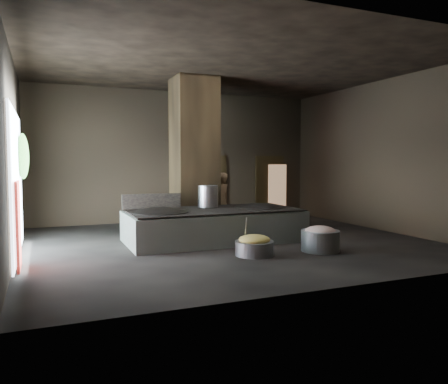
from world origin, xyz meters
name	(u,v)px	position (x,y,z in m)	size (l,w,h in m)	color
floor	(229,243)	(0.00, 0.00, -0.05)	(10.00, 9.00, 0.10)	black
ceiling	(229,63)	(0.00, 0.00, 4.55)	(10.00, 9.00, 0.10)	black
back_wall	(178,156)	(0.00, 4.55, 2.25)	(10.00, 0.10, 4.50)	black
front_wall	(342,150)	(0.00, -4.55, 2.25)	(10.00, 0.10, 4.50)	black
left_wall	(10,153)	(-5.05, 0.00, 2.25)	(0.10, 9.00, 4.50)	black
right_wall	(384,156)	(5.05, 0.00, 2.25)	(0.10, 9.00, 4.50)	black
pillar	(194,155)	(-0.30, 1.90, 2.25)	(1.20, 1.20, 4.50)	black
hearth_platform	(214,226)	(-0.33, 0.25, 0.39)	(4.48, 2.14, 0.78)	#B1C5B5
platform_cap	(214,210)	(-0.33, 0.25, 0.82)	(4.38, 2.10, 0.03)	black
wok_left	(160,215)	(-1.78, 0.20, 0.75)	(1.41, 1.41, 0.39)	black
wok_left_rim	(160,212)	(-1.78, 0.20, 0.82)	(1.44, 1.44, 0.05)	black
wok_right	(259,210)	(1.02, 0.30, 0.75)	(1.31, 1.31, 0.37)	black
wok_right_rim	(259,207)	(1.02, 0.30, 0.82)	(1.34, 1.34, 0.05)	black
stock_pot	(208,196)	(-0.28, 0.80, 1.13)	(0.55, 0.55, 0.58)	#B3B7BB
splash_guard	(152,201)	(-1.78, 1.00, 1.03)	(1.56, 0.06, 0.39)	black
cook	(221,201)	(0.58, 1.93, 0.87)	(0.63, 0.41, 1.74)	brown
veg_basin	(254,248)	(-0.13, -1.73, 0.16)	(0.86, 0.86, 0.32)	slate
veg_fill	(254,240)	(-0.13, -1.73, 0.35)	(0.70, 0.70, 0.22)	#88A14E
ladle	(245,230)	(-0.28, -1.58, 0.55)	(0.03, 0.03, 0.68)	#B3B7BB
meat_basin	(320,241)	(1.48, -1.91, 0.24)	(0.88, 0.88, 0.48)	slate
meat_fill	(320,232)	(1.48, -1.91, 0.45)	(0.73, 0.73, 0.28)	#A67164
doorway_near	(211,188)	(1.20, 4.45, 1.10)	(1.18, 0.08, 2.38)	black
doorway_near_glow	(208,190)	(1.17, 4.63, 1.05)	(0.90, 0.04, 2.12)	#8C6647
doorway_far	(269,187)	(3.60, 4.45, 1.10)	(1.18, 0.08, 2.38)	black
doorway_far_glow	(277,188)	(3.90, 4.37, 1.05)	(0.77, 0.04, 1.82)	#8C6647
left_opening	(17,183)	(-4.95, 0.20, 1.60)	(0.04, 4.20, 3.10)	white
pavilion_sliver	(18,225)	(-4.88, -1.10, 0.85)	(0.05, 0.90, 1.70)	maroon
tree_silhouette	(23,156)	(-4.85, 1.30, 2.20)	(0.28, 1.10, 1.10)	#194714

